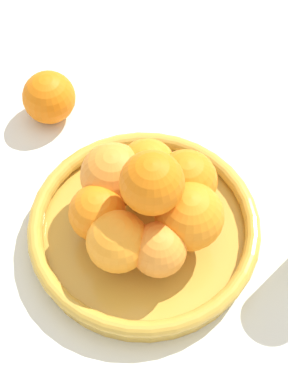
{
  "coord_description": "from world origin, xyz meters",
  "views": [
    {
      "loc": [
        0.26,
        -0.3,
        0.72
      ],
      "look_at": [
        0.0,
        0.0,
        0.11
      ],
      "focal_mm": 60.0,
      "sensor_mm": 36.0,
      "label": 1
    }
  ],
  "objects": [
    {
      "name": "orange_pile",
      "position": [
        0.0,
        0.0,
        0.08
      ],
      "size": [
        0.19,
        0.19,
        0.13
      ],
      "color": "orange",
      "rests_on": "fruit_bowl"
    },
    {
      "name": "fruit_bowl",
      "position": [
        0.0,
        0.0,
        0.02
      ],
      "size": [
        0.29,
        0.29,
        0.04
      ],
      "color": "gold",
      "rests_on": "ground_plane"
    },
    {
      "name": "ground_plane",
      "position": [
        0.0,
        0.0,
        0.0
      ],
      "size": [
        4.0,
        4.0,
        0.0
      ],
      "primitive_type": "plane",
      "color": "silver"
    },
    {
      "name": "stray_orange",
      "position": [
        -0.24,
        0.06,
        0.04
      ],
      "size": [
        0.08,
        0.08,
        0.08
      ],
      "primitive_type": "sphere",
      "color": "orange",
      "rests_on": "ground_plane"
    }
  ]
}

